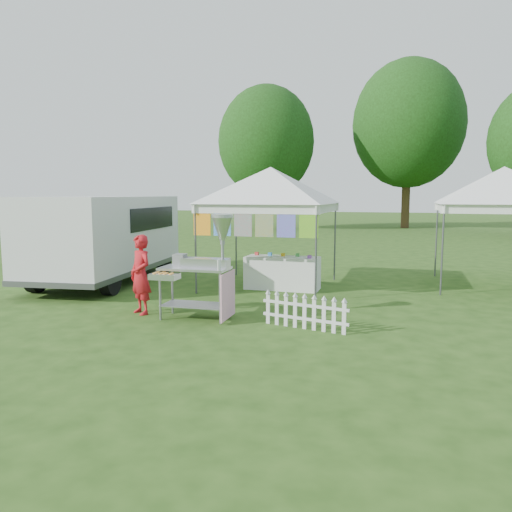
% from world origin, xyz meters
% --- Properties ---
extents(ground, '(120.00, 120.00, 0.00)m').
position_xyz_m(ground, '(0.00, 0.00, 0.00)').
color(ground, '#254614').
rests_on(ground, ground).
extents(canopy_main, '(4.24, 4.24, 3.45)m').
position_xyz_m(canopy_main, '(0.00, 3.49, 2.99)').
color(canopy_main, '#59595E').
rests_on(canopy_main, ground).
extents(canopy_right, '(4.24, 4.24, 3.45)m').
position_xyz_m(canopy_right, '(5.50, 5.00, 2.99)').
color(canopy_right, '#59595E').
rests_on(canopy_right, ground).
extents(tree_left, '(6.40, 6.40, 9.53)m').
position_xyz_m(tree_left, '(-6.00, 24.00, 5.83)').
color(tree_left, '#3D2C16').
rests_on(tree_left, ground).
extents(tree_mid, '(7.60, 7.60, 11.52)m').
position_xyz_m(tree_mid, '(3.00, 28.00, 7.14)').
color(tree_mid, '#3D2C16').
rests_on(tree_mid, ground).
extents(donut_cart, '(1.41, 1.01, 1.96)m').
position_xyz_m(donut_cart, '(-0.24, -0.13, 1.16)').
color(donut_cart, gray).
rests_on(donut_cart, ground).
extents(vendor, '(0.68, 0.61, 1.55)m').
position_xyz_m(vendor, '(-1.62, -0.09, 0.78)').
color(vendor, red).
rests_on(vendor, ground).
extents(cargo_van, '(2.83, 5.68, 2.27)m').
position_xyz_m(cargo_van, '(-4.40, 3.04, 1.22)').
color(cargo_van, silver).
rests_on(cargo_van, ground).
extents(picket_fence, '(1.58, 0.39, 0.56)m').
position_xyz_m(picket_fence, '(1.66, -0.26, 0.29)').
color(picket_fence, silver).
rests_on(picket_fence, ground).
extents(display_table, '(1.80, 0.70, 0.80)m').
position_xyz_m(display_table, '(0.38, 3.23, 0.40)').
color(display_table, white).
rests_on(display_table, ground).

